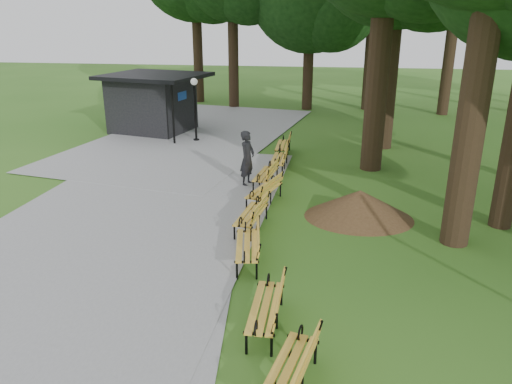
# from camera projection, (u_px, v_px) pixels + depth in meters

# --- Properties ---
(ground) EXTENTS (100.00, 100.00, 0.00)m
(ground) POSITION_uv_depth(u_px,v_px,m) (240.00, 290.00, 10.61)
(ground) COLOR #31641C
(ground) RESTS_ON ground
(path) EXTENTS (12.00, 38.00, 0.06)m
(path) POSITION_uv_depth(u_px,v_px,m) (120.00, 223.00, 13.96)
(path) COLOR gray
(path) RESTS_ON ground
(person) EXTENTS (0.64, 0.80, 1.92)m
(person) POSITION_uv_depth(u_px,v_px,m) (247.00, 158.00, 16.88)
(person) COLOR black
(person) RESTS_ON ground
(kiosk) EXTENTS (5.40, 4.95, 2.89)m
(kiosk) POSITION_uv_depth(u_px,v_px,m) (152.00, 103.00, 24.74)
(kiosk) COLOR black
(kiosk) RESTS_ON ground
(lamp_post) EXTENTS (0.32, 0.32, 2.92)m
(lamp_post) POSITION_uv_depth(u_px,v_px,m) (195.00, 96.00, 22.51)
(lamp_post) COLOR black
(lamp_post) RESTS_ON ground
(dirt_mound) EXTENTS (2.64, 2.64, 0.85)m
(dirt_mound) POSITION_uv_depth(u_px,v_px,m) (359.00, 204.00, 14.26)
(dirt_mound) COLOR #47301C
(dirt_mound) RESTS_ON ground
(bench_1) EXTENTS (1.02, 1.99, 0.88)m
(bench_1) POSITION_uv_depth(u_px,v_px,m) (289.00, 370.00, 7.56)
(bench_1) COLOR gold
(bench_1) RESTS_ON ground
(bench_2) EXTENTS (0.64, 1.90, 0.88)m
(bench_2) POSITION_uv_depth(u_px,v_px,m) (265.00, 307.00, 9.18)
(bench_2) COLOR gold
(bench_2) RESTS_ON ground
(bench_3) EXTENTS (0.93, 1.98, 0.88)m
(bench_3) POSITION_uv_depth(u_px,v_px,m) (247.00, 245.00, 11.66)
(bench_3) COLOR gold
(bench_3) RESTS_ON ground
(bench_4) EXTENTS (0.86, 1.96, 0.88)m
(bench_4) POSITION_uv_depth(u_px,v_px,m) (251.00, 214.00, 13.47)
(bench_4) COLOR gold
(bench_4) RESTS_ON ground
(bench_5) EXTENTS (1.13, 2.00, 0.88)m
(bench_5) POSITION_uv_depth(u_px,v_px,m) (264.00, 190.00, 15.34)
(bench_5) COLOR gold
(bench_5) RESTS_ON ground
(bench_6) EXTENTS (0.84, 1.96, 0.88)m
(bench_6) POSITION_uv_depth(u_px,v_px,m) (266.00, 174.00, 16.90)
(bench_6) COLOR gold
(bench_6) RESTS_ON ground
(bench_7) EXTENTS (0.64, 1.90, 0.88)m
(bench_7) POSITION_uv_depth(u_px,v_px,m) (279.00, 159.00, 18.71)
(bench_7) COLOR gold
(bench_7) RESTS_ON ground
(bench_8) EXTENTS (0.67, 1.91, 0.88)m
(bench_8) POSITION_uv_depth(u_px,v_px,m) (283.00, 145.00, 20.70)
(bench_8) COLOR gold
(bench_8) RESTS_ON ground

